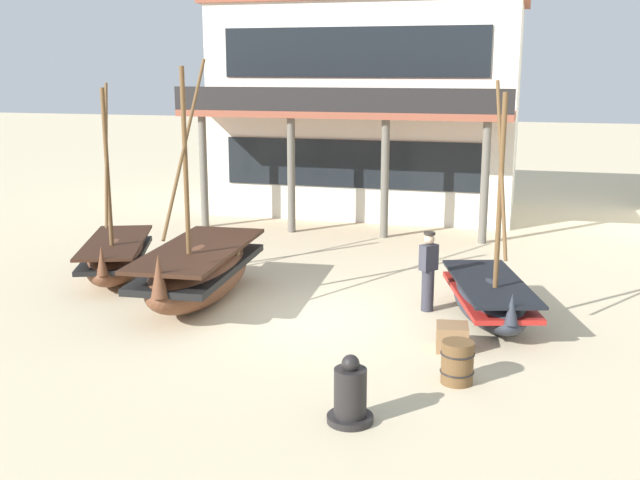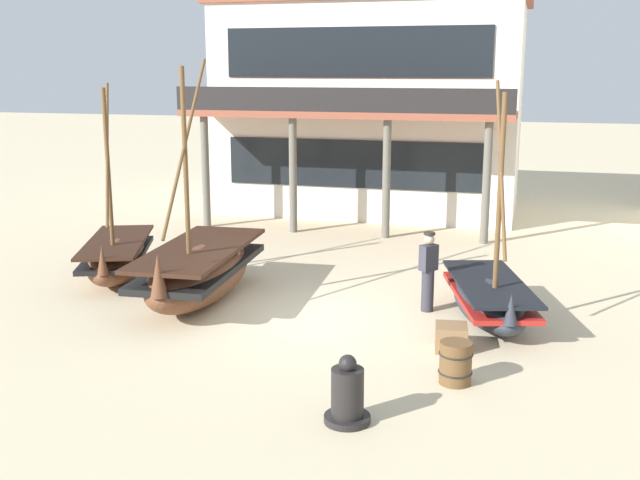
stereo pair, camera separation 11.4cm
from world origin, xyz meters
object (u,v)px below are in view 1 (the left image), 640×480
(capstan_winch, at_px, (350,395))
(wooden_barrel, at_px, (457,362))
(harbor_building_main, at_px, (369,106))
(cargo_crate, at_px, (452,337))
(fisherman_by_hull, at_px, (428,272))
(fishing_boat_near_left, at_px, (489,298))
(fishing_boat_centre_large, at_px, (199,271))
(fishing_boat_far_right, at_px, (116,257))

(capstan_winch, xyz_separation_m, wooden_barrel, (1.35, 1.80, -0.06))
(capstan_winch, height_order, harbor_building_main, harbor_building_main)
(cargo_crate, xyz_separation_m, harbor_building_main, (-4.35, 13.42, 3.44))
(capstan_winch, bearing_deg, fisherman_by_hull, 85.79)
(capstan_winch, bearing_deg, wooden_barrel, 53.22)
(fishing_boat_near_left, xyz_separation_m, capstan_winch, (-1.67, -5.11, -0.07))
(fisherman_by_hull, height_order, cargo_crate, fisherman_by_hull)
(fishing_boat_near_left, distance_m, harbor_building_main, 12.98)
(cargo_crate, bearing_deg, fishing_boat_centre_large, 165.12)
(fishing_boat_centre_large, distance_m, fishing_boat_far_right, 2.95)
(fishing_boat_near_left, distance_m, fishing_boat_centre_large, 6.16)
(fishing_boat_centre_large, height_order, fisherman_by_hull, fishing_boat_centre_large)
(fishing_boat_near_left, relative_size, fisherman_by_hull, 2.82)
(harbor_building_main, bearing_deg, cargo_crate, -72.03)
(fishing_boat_near_left, bearing_deg, fishing_boat_centre_large, -176.75)
(fishing_boat_near_left, relative_size, fishing_boat_far_right, 1.02)
(capstan_winch, bearing_deg, fishing_boat_near_left, 71.88)
(fishing_boat_near_left, bearing_deg, fishing_boat_far_right, 174.63)
(fisherman_by_hull, distance_m, capstan_winch, 5.44)
(fishing_boat_near_left, relative_size, capstan_winch, 4.65)
(fisherman_by_hull, relative_size, capstan_winch, 1.65)
(wooden_barrel, bearing_deg, cargo_crate, 98.70)
(capstan_winch, distance_m, wooden_barrel, 2.25)
(capstan_winch, xyz_separation_m, cargo_crate, (1.12, 3.27, -0.17))
(fishing_boat_near_left, relative_size, wooden_barrel, 6.78)
(fishing_boat_centre_large, height_order, capstan_winch, fishing_boat_centre_large)
(fisherman_by_hull, height_order, capstan_winch, fisherman_by_hull)
(fishing_boat_far_right, relative_size, harbor_building_main, 0.44)
(fishing_boat_near_left, bearing_deg, fisherman_by_hull, 166.74)
(fishing_boat_far_right, bearing_deg, wooden_barrel, -25.89)
(fishing_boat_centre_large, height_order, fishing_boat_far_right, fishing_boat_centre_large)
(fishing_boat_far_right, distance_m, fisherman_by_hull, 7.60)
(fishing_boat_far_right, relative_size, cargo_crate, 8.22)
(fisherman_by_hull, relative_size, cargo_crate, 2.98)
(fishing_boat_far_right, bearing_deg, fishing_boat_centre_large, -23.63)
(fisherman_by_hull, bearing_deg, fishing_boat_near_left, -13.26)
(fishing_boat_far_right, bearing_deg, capstan_winch, -39.62)
(fisherman_by_hull, bearing_deg, harbor_building_main, 107.82)
(fishing_boat_near_left, xyz_separation_m, harbor_building_main, (-4.90, 11.58, 3.20))
(fishing_boat_near_left, xyz_separation_m, cargo_crate, (-0.55, -1.84, -0.24))
(fishing_boat_near_left, relative_size, fishing_boat_centre_large, 0.92)
(harbor_building_main, bearing_deg, fishing_boat_far_right, -110.17)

